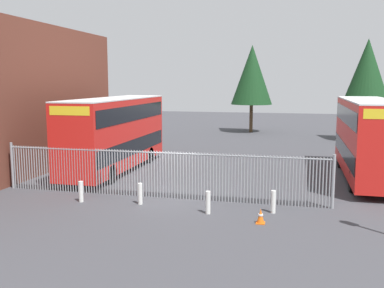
{
  "coord_description": "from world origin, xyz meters",
  "views": [
    {
      "loc": [
        5.57,
        -19.08,
        5.39
      ],
      "look_at": [
        0.0,
        4.0,
        2.0
      ],
      "focal_mm": 40.97,
      "sensor_mm": 36.0,
      "label": 1
    }
  ],
  "objects_px": {
    "bollard_near_right": "(208,202)",
    "double_decker_bus_near_gate": "(115,131)",
    "bollard_center_front": "(140,194)",
    "bollard_near_left": "(81,192)",
    "double_decker_bus_behind_fence_left": "(368,136)",
    "traffic_cone_by_gate": "(261,216)",
    "bollard_far_right": "(273,202)"
  },
  "relations": [
    {
      "from": "bollard_near_left",
      "to": "bollard_near_right",
      "type": "bearing_deg",
      "value": -4.03
    },
    {
      "from": "double_decker_bus_near_gate",
      "to": "bollard_near_left",
      "type": "height_order",
      "value": "double_decker_bus_near_gate"
    },
    {
      "from": "bollard_near_left",
      "to": "traffic_cone_by_gate",
      "type": "bearing_deg",
      "value": -8.24
    },
    {
      "from": "bollard_center_front",
      "to": "traffic_cone_by_gate",
      "type": "xyz_separation_m",
      "value": [
        5.41,
        -1.44,
        -0.19
      ]
    },
    {
      "from": "bollard_near_right",
      "to": "double_decker_bus_near_gate",
      "type": "bearing_deg",
      "value": 134.48
    },
    {
      "from": "bollard_center_front",
      "to": "bollard_near_left",
      "type": "bearing_deg",
      "value": -174.6
    },
    {
      "from": "bollard_far_right",
      "to": "traffic_cone_by_gate",
      "type": "xyz_separation_m",
      "value": [
        -0.39,
        -1.5,
        -0.19
      ]
    },
    {
      "from": "bollard_near_left",
      "to": "bollard_far_right",
      "type": "relative_size",
      "value": 1.0
    },
    {
      "from": "double_decker_bus_near_gate",
      "to": "bollard_near_left",
      "type": "bearing_deg",
      "value": -79.51
    },
    {
      "from": "double_decker_bus_behind_fence_left",
      "to": "bollard_near_left",
      "type": "xyz_separation_m",
      "value": [
        -13.23,
        -8.12,
        -1.95
      ]
    },
    {
      "from": "double_decker_bus_near_gate",
      "to": "traffic_cone_by_gate",
      "type": "relative_size",
      "value": 18.32
    },
    {
      "from": "double_decker_bus_near_gate",
      "to": "traffic_cone_by_gate",
      "type": "height_order",
      "value": "double_decker_bus_near_gate"
    },
    {
      "from": "bollard_center_front",
      "to": "bollard_near_right",
      "type": "relative_size",
      "value": 1.0
    },
    {
      "from": "bollard_near_left",
      "to": "bollard_near_right",
      "type": "relative_size",
      "value": 1.0
    },
    {
      "from": "double_decker_bus_near_gate",
      "to": "bollard_center_front",
      "type": "distance_m",
      "value": 8.03
    },
    {
      "from": "double_decker_bus_near_gate",
      "to": "double_decker_bus_behind_fence_left",
      "type": "xyz_separation_m",
      "value": [
        14.52,
        1.2,
        0.0
      ]
    },
    {
      "from": "bollard_near_left",
      "to": "bollard_near_right",
      "type": "xyz_separation_m",
      "value": [
        5.93,
        -0.42,
        0.0
      ]
    },
    {
      "from": "bollard_far_right",
      "to": "traffic_cone_by_gate",
      "type": "distance_m",
      "value": 1.56
    },
    {
      "from": "bollard_near_left",
      "to": "bollard_center_front",
      "type": "bearing_deg",
      "value": 5.4
    },
    {
      "from": "bollard_center_front",
      "to": "traffic_cone_by_gate",
      "type": "distance_m",
      "value": 5.6
    },
    {
      "from": "bollard_near_right",
      "to": "bollard_far_right",
      "type": "height_order",
      "value": "same"
    },
    {
      "from": "double_decker_bus_near_gate",
      "to": "double_decker_bus_behind_fence_left",
      "type": "distance_m",
      "value": 14.57
    },
    {
      "from": "bollard_near_left",
      "to": "bollard_near_right",
      "type": "distance_m",
      "value": 5.95
    },
    {
      "from": "bollard_center_front",
      "to": "traffic_cone_by_gate",
      "type": "bearing_deg",
      "value": -14.87
    },
    {
      "from": "double_decker_bus_behind_fence_left",
      "to": "traffic_cone_by_gate",
      "type": "height_order",
      "value": "double_decker_bus_behind_fence_left"
    },
    {
      "from": "traffic_cone_by_gate",
      "to": "bollard_center_front",
      "type": "bearing_deg",
      "value": 165.13
    },
    {
      "from": "double_decker_bus_near_gate",
      "to": "traffic_cone_by_gate",
      "type": "bearing_deg",
      "value": -40.71
    },
    {
      "from": "double_decker_bus_behind_fence_left",
      "to": "bollard_far_right",
      "type": "xyz_separation_m",
      "value": [
        -4.7,
        -7.81,
        -1.95
      ]
    },
    {
      "from": "double_decker_bus_behind_fence_left",
      "to": "bollard_far_right",
      "type": "distance_m",
      "value": 9.32
    },
    {
      "from": "bollard_far_right",
      "to": "traffic_cone_by_gate",
      "type": "bearing_deg",
      "value": -104.67
    },
    {
      "from": "double_decker_bus_behind_fence_left",
      "to": "bollard_near_right",
      "type": "distance_m",
      "value": 11.4
    },
    {
      "from": "double_decker_bus_near_gate",
      "to": "bollard_far_right",
      "type": "relative_size",
      "value": 11.38
    }
  ]
}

